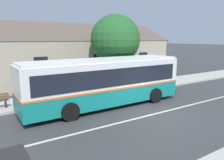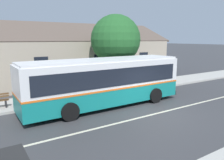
{
  "view_description": "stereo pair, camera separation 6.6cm",
  "coord_description": "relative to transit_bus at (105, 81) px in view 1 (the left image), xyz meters",
  "views": [
    {
      "loc": [
        -8.74,
        -8.72,
        4.26
      ],
      "look_at": [
        -1.31,
        2.78,
        1.67
      ],
      "focal_mm": 35.0,
      "sensor_mm": 36.0,
      "label": 1
    },
    {
      "loc": [
        -8.69,
        -8.75,
        4.26
      ],
      "look_at": [
        -1.31,
        2.78,
        1.67
      ],
      "focal_mm": 35.0,
      "sensor_mm": 36.0,
      "label": 2
    }
  ],
  "objects": [
    {
      "name": "transit_bus",
      "position": [
        0.0,
        0.0,
        0.0
      ],
      "size": [
        10.55,
        2.82,
        3.03
      ],
      "color": "#147F7A",
      "rests_on": "ground"
    },
    {
      "name": "community_building",
      "position": [
        0.36,
        10.59,
        0.49
      ],
      "size": [
        23.5,
        9.18,
        6.94
      ],
      "color": "tan",
      "rests_on": "ground"
    },
    {
      "name": "ground_plane",
      "position": [
        1.78,
        -2.9,
        -1.63
      ],
      "size": [
        300.0,
        300.0,
        0.0
      ],
      "primitive_type": "plane",
      "color": "#38383A"
    },
    {
      "name": "lane_divider_stripe",
      "position": [
        1.78,
        -2.9,
        -1.63
      ],
      "size": [
        60.0,
        0.16,
        0.01
      ],
      "primitive_type": "cube",
      "color": "beige",
      "rests_on": "ground"
    },
    {
      "name": "street_tree_primary",
      "position": [
        3.47,
        3.99,
        2.55
      ],
      "size": [
        4.21,
        4.21,
        6.3
      ],
      "color": "#4C3828",
      "rests_on": "ground"
    },
    {
      "name": "bench_down_street",
      "position": [
        -2.17,
        2.8,
        -1.06
      ],
      "size": [
        1.79,
        0.51,
        0.94
      ],
      "color": "brown",
      "rests_on": "sidewalk_far"
    },
    {
      "name": "sidewalk_far",
      "position": [
        1.78,
        3.1,
        -1.56
      ],
      "size": [
        60.0,
        3.0,
        0.15
      ],
      "primitive_type": "cube",
      "color": "#ADAAA3",
      "rests_on": "ground"
    }
  ]
}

